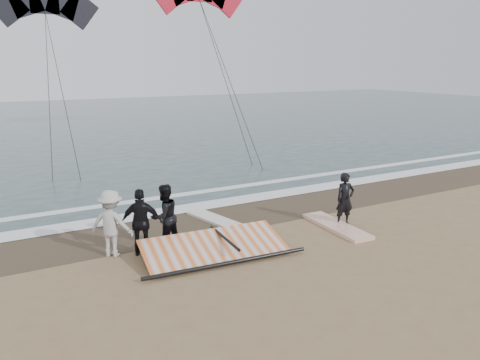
# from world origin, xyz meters

# --- Properties ---
(ground) EXTENTS (120.00, 120.00, 0.00)m
(ground) POSITION_xyz_m (0.00, 0.00, 0.00)
(ground) COLOR #8C704C
(ground) RESTS_ON ground
(sea) EXTENTS (120.00, 54.00, 0.02)m
(sea) POSITION_xyz_m (0.00, 33.00, 0.01)
(sea) COLOR #233838
(sea) RESTS_ON ground
(wet_sand) EXTENTS (120.00, 2.80, 0.01)m
(wet_sand) POSITION_xyz_m (0.00, 4.50, 0.01)
(wet_sand) COLOR #4C3D2B
(wet_sand) RESTS_ON ground
(foam_near) EXTENTS (120.00, 0.90, 0.01)m
(foam_near) POSITION_xyz_m (0.00, 5.90, 0.03)
(foam_near) COLOR white
(foam_near) RESTS_ON sea
(foam_far) EXTENTS (120.00, 0.45, 0.01)m
(foam_far) POSITION_xyz_m (0.00, 7.60, 0.03)
(foam_far) COLOR white
(foam_far) RESTS_ON sea
(man_main) EXTENTS (0.66, 0.48, 1.66)m
(man_main) POSITION_xyz_m (2.26, 2.01, 0.83)
(man_main) COLOR black
(man_main) RESTS_ON ground
(board_white) EXTENTS (0.88, 2.66, 0.11)m
(board_white) POSITION_xyz_m (1.89, 1.92, 0.05)
(board_white) COLOR silver
(board_white) RESTS_ON ground
(board_cream) EXTENTS (1.09, 2.34, 0.09)m
(board_cream) POSITION_xyz_m (-1.06, 4.26, 0.05)
(board_cream) COLOR silver
(board_cream) RESTS_ON ground
(trio_cluster) EXTENTS (2.55, 1.31, 1.77)m
(trio_cluster) POSITION_xyz_m (-3.96, 2.99, 0.88)
(trio_cluster) COLOR black
(trio_cluster) RESTS_ON ground
(sail_rig) EXTENTS (4.31, 2.00, 0.50)m
(sail_rig) POSITION_xyz_m (-2.38, 1.92, 0.19)
(sail_rig) COLOR black
(sail_rig) RESTS_ON ground
(kite_dark) EXTENTS (8.34, 8.16, 18.16)m
(kite_dark) POSITION_xyz_m (-2.45, 27.74, 8.54)
(kite_dark) COLOR black
(kite_dark) RESTS_ON ground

